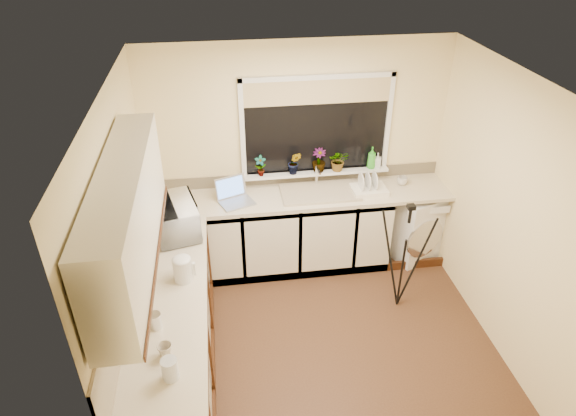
{
  "coord_description": "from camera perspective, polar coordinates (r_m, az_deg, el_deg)",
  "views": [
    {
      "loc": [
        -0.8,
        -3.37,
        3.58
      ],
      "look_at": [
        -0.23,
        0.55,
        1.15
      ],
      "focal_mm": 31.47,
      "sensor_mm": 36.0,
      "label": 1
    }
  ],
  "objects": [
    {
      "name": "glass_jug",
      "position": [
        3.51,
        -13.21,
        -17.29
      ],
      "size": [
        0.11,
        0.11,
        0.16
      ],
      "primitive_type": "cylinder",
      "color": "silver",
      "rests_on": "worktop_left"
    },
    {
      "name": "plant_d",
      "position": [
        5.5,
        5.73,
        5.38
      ],
      "size": [
        0.23,
        0.21,
        0.24
      ],
      "primitive_type": "imported",
      "rotation": [
        0.0,
        0.0,
        -0.09
      ],
      "color": "#999999",
      "rests_on": "windowsill"
    },
    {
      "name": "cup_back",
      "position": [
        5.66,
        12.79,
        3.01
      ],
      "size": [
        0.14,
        0.14,
        0.09
      ],
      "primitive_type": "imported",
      "rotation": [
        0.0,
        0.0,
        0.26
      ],
      "color": "beige",
      "rests_on": "worktop_back"
    },
    {
      "name": "floor",
      "position": [
        4.98,
        3.68,
        -14.52
      ],
      "size": [
        3.2,
        3.2,
        0.0
      ],
      "primitive_type": "plane",
      "color": "#513320",
      "rests_on": "ground"
    },
    {
      "name": "microwave",
      "position": [
        4.79,
        -12.59,
        -1.09
      ],
      "size": [
        0.51,
        0.64,
        0.32
      ],
      "primitive_type": "imported",
      "rotation": [
        0.0,
        0.0,
        1.81
      ],
      "color": "white",
      "rests_on": "worktop_left"
    },
    {
      "name": "soap_bottle_clear",
      "position": [
        5.64,
        10.08,
        5.33
      ],
      "size": [
        0.1,
        0.1,
        0.17
      ],
      "primitive_type": "imported",
      "rotation": [
        0.0,
        0.0,
        -0.34
      ],
      "color": "#999999",
      "rests_on": "windowsill"
    },
    {
      "name": "wall_right",
      "position": [
        4.75,
        23.46,
        -1.01
      ],
      "size": [
        0.0,
        3.0,
        3.0
      ],
      "primitive_type": "plane",
      "rotation": [
        1.57,
        0.0,
        -1.57
      ],
      "color": "#FFE7AA",
      "rests_on": "ground"
    },
    {
      "name": "wall_left",
      "position": [
        4.18,
        -17.79,
        -4.43
      ],
      "size": [
        0.0,
        3.0,
        3.0
      ],
      "primitive_type": "plane",
      "rotation": [
        1.57,
        0.0,
        1.57
      ],
      "color": "#FFE7AA",
      "rests_on": "ground"
    },
    {
      "name": "plant_c",
      "position": [
        5.45,
        3.5,
        5.4
      ],
      "size": [
        0.17,
        0.17,
        0.26
      ],
      "primitive_type": "imported",
      "rotation": [
        0.0,
        0.0,
        -0.21
      ],
      "color": "#999999",
      "rests_on": "windowsill"
    },
    {
      "name": "upper_cabinet",
      "position": [
        3.47,
        -17.63,
        -0.89
      ],
      "size": [
        0.28,
        1.9,
        0.7
      ],
      "primitive_type": "cube",
      "color": "silver",
      "rests_on": "wall_left"
    },
    {
      "name": "wall_front",
      "position": [
        3.11,
        10.22,
        -18.39
      ],
      "size": [
        3.2,
        0.0,
        3.2
      ],
      "primitive_type": "plane",
      "rotation": [
        -1.57,
        0.0,
        0.0
      ],
      "color": "#FFE7AA",
      "rests_on": "ground"
    },
    {
      "name": "kettle",
      "position": [
        4.22,
        -11.81,
        -6.84
      ],
      "size": [
        0.16,
        0.16,
        0.2
      ],
      "primitive_type": "cylinder",
      "color": "silver",
      "rests_on": "worktop_left"
    },
    {
      "name": "window_blind",
      "position": [
        5.2,
        3.38,
        12.94
      ],
      "size": [
        1.5,
        0.02,
        0.25
      ],
      "primitive_type": "cube",
      "color": "tan",
      "rests_on": "wall_back"
    },
    {
      "name": "worktop_back",
      "position": [
        5.36,
        1.47,
        1.32
      ],
      "size": [
        3.2,
        0.6,
        0.04
      ],
      "primitive_type": "cube",
      "color": "beige",
      "rests_on": "base_cabinet_back"
    },
    {
      "name": "soap_bottle_green",
      "position": [
        5.59,
        9.44,
        5.62
      ],
      "size": [
        0.12,
        0.12,
        0.25
      ],
      "primitive_type": "imported",
      "rotation": [
        0.0,
        0.0,
        -0.27
      ],
      "color": "green",
      "rests_on": "windowsill"
    },
    {
      "name": "tripod",
      "position": [
        5.06,
        12.94,
        -5.48
      ],
      "size": [
        0.65,
        0.65,
        1.2
      ],
      "primitive_type": null,
      "rotation": [
        0.0,
        0.0,
        0.1
      ],
      "color": "black",
      "rests_on": "floor"
    },
    {
      "name": "splashback_back",
      "position": [
        5.57,
        1.0,
        3.6
      ],
      "size": [
        3.2,
        0.02,
        0.14
      ],
      "primitive_type": "cube",
      "color": "beige",
      "rests_on": "wall_back"
    },
    {
      "name": "windowsill",
      "position": [
        5.52,
        3.16,
        4.05
      ],
      "size": [
        1.6,
        0.14,
        0.03
      ],
      "primitive_type": "cube",
      "color": "white",
      "rests_on": "wall_back"
    },
    {
      "name": "ceiling",
      "position": [
        3.64,
        5.01,
        13.36
      ],
      "size": [
        3.2,
        3.2,
        0.0
      ],
      "primitive_type": "plane",
      "rotation": [
        3.14,
        0.0,
        0.0
      ],
      "color": "white",
      "rests_on": "ground"
    },
    {
      "name": "steel_jar",
      "position": [
        3.88,
        -14.74,
        -12.22
      ],
      "size": [
        0.09,
        0.09,
        0.12
      ],
      "primitive_type": "cylinder",
      "color": "silver",
      "rests_on": "worktop_left"
    },
    {
      "name": "faucet",
      "position": [
        5.48,
        3.25,
        3.67
      ],
      "size": [
        0.03,
        0.03,
        0.24
      ],
      "primitive_type": "cylinder",
      "color": "silver",
      "rests_on": "worktop_back"
    },
    {
      "name": "dish_rack",
      "position": [
        5.45,
        9.11,
        2.03
      ],
      "size": [
        0.38,
        0.29,
        0.06
      ],
      "primitive_type": "cube",
      "rotation": [
        0.0,
        0.0,
        0.03
      ],
      "color": "white",
      "rests_on": "worktop_back"
    },
    {
      "name": "cup_left",
      "position": [
        3.67,
        -13.72,
        -15.35
      ],
      "size": [
        0.12,
        0.12,
        0.1
      ],
      "primitive_type": "imported",
      "rotation": [
        0.0,
        0.0,
        0.12
      ],
      "color": "#C1B49F",
      "rests_on": "worktop_left"
    },
    {
      "name": "plant_a",
      "position": [
        5.36,
        -3.13,
        4.75
      ],
      "size": [
        0.13,
        0.09,
        0.23
      ],
      "primitive_type": "imported",
      "rotation": [
        0.0,
        0.0,
        -0.07
      ],
      "color": "#999999",
      "rests_on": "windowsill"
    },
    {
      "name": "worktop_left",
      "position": [
        4.11,
        -13.36,
        -10.5
      ],
      "size": [
        0.6,
        2.4,
        0.04
      ],
      "primitive_type": "cube",
      "color": "beige",
      "rests_on": "base_cabinet_left"
    },
    {
      "name": "window_glass",
      "position": [
        5.35,
        3.2,
        9.22
      ],
      "size": [
        1.5,
        0.02,
        1.0
      ],
      "primitive_type": "cube",
      "color": "black",
      "rests_on": "wall_back"
    },
    {
      "name": "laptop",
      "position": [
        5.24,
        -6.12,
        1.42
      ],
      "size": [
        0.41,
        0.39,
        0.25
      ],
      "rotation": [
        0.0,
        0.0,
        0.38
      ],
      "color": "#94949B",
      "rests_on": "worktop_back"
    },
    {
      "name": "splashback_left",
      "position": [
        4.0,
        -17.92,
        -8.08
      ],
      "size": [
        0.02,
        2.4,
        0.45
      ],
      "primitive_type": "cube",
      "color": "beige",
      "rests_on": "wall_left"
    },
    {
      "name": "washing_machine",
      "position": [
        5.98,
        14.18,
        -1.61
      ],
      "size": [
        0.73,
        0.72,
        0.81
      ],
      "primitive_type": "cube",
      "rotation": [
        0.0,
        0.0,
        0.36
      ],
      "color": "white",
      "rests_on": "floor"
    },
    {
      "name": "base_cabinet_back",
      "position": [
        5.57,
        -1.9,
        -2.92
      ],
      "size": [
        2.55,
        0.6,
        0.86
      ],
      "primitive_type": "cube",
      "color": "silver",
      "rests_on": "floor"
    },
    {
      "name": "wall_back",
      "position": [
        5.46,
        1.0,
        6.02
      ],
      "size": [
        3.2,
        0.0,
        3.2
      ],
      "primitive_type": "plane",
      "rotation": [
        1.57,
        0.0,
        0.0
      ],
      "color": "#FFE7AA",
      "rests_on": "ground"
    },
    {
      "name": "sink",
      "position": [
        5.38,
        3.58,
        1.78
      ],
      "size": [
        0.82,
        0.46,
        0.03
      ],
      "primitive_type": "cube",
      "color": "tan",
      "rests_on": "worktop_back"
    },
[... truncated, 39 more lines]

